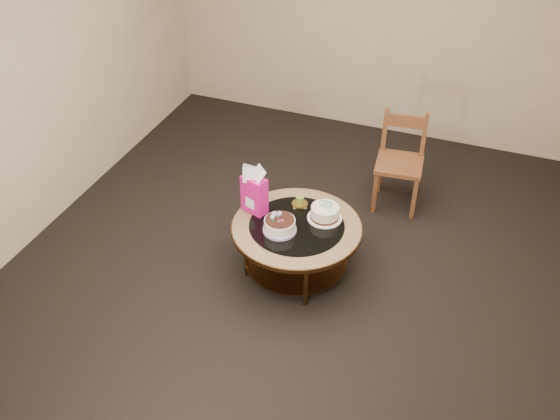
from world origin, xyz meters
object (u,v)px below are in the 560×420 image
at_px(coffee_table, 297,233).
at_px(dining_chair, 400,161).
at_px(cream_cake, 325,213).
at_px(decorated_cake, 280,226).
at_px(gift_bag, 254,190).

distance_m(coffee_table, dining_chair, 1.33).
relative_size(cream_cake, dining_chair, 0.31).
bearing_deg(decorated_cake, dining_chair, 64.01).
xyz_separation_m(coffee_table, cream_cake, (0.18, 0.15, 0.13)).
bearing_deg(dining_chair, decorated_cake, -122.05).
bearing_deg(cream_cake, dining_chair, 75.56).
height_order(gift_bag, dining_chair, dining_chair).
xyz_separation_m(gift_bag, dining_chair, (0.92, 1.15, -0.21)).
height_order(coffee_table, cream_cake, cream_cake).
xyz_separation_m(decorated_cake, cream_cake, (0.27, 0.27, 0.00)).
bearing_deg(coffee_table, dining_chair, 65.69).
height_order(decorated_cake, gift_bag, gift_bag).
height_order(decorated_cake, cream_cake, cream_cake).
bearing_deg(dining_chair, gift_bag, -134.64).
distance_m(gift_bag, dining_chair, 1.49).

